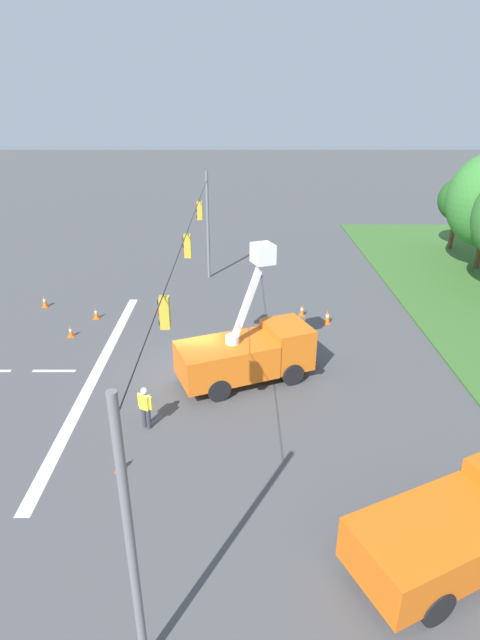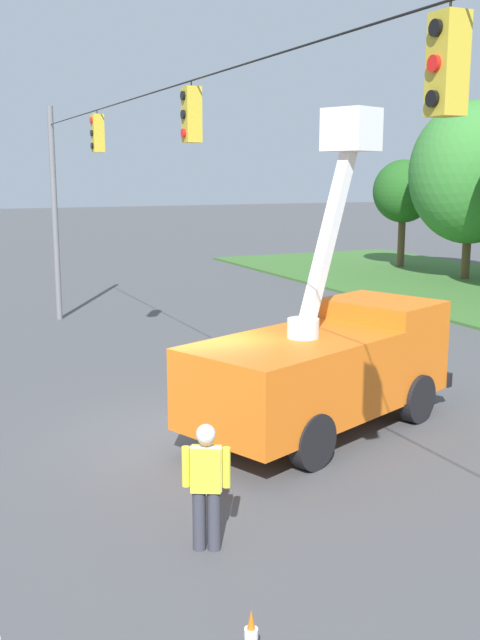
% 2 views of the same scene
% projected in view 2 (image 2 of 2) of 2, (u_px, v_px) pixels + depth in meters
% --- Properties ---
extents(ground_plane, '(200.00, 200.00, 0.00)m').
position_uv_depth(ground_plane, '(193.00, 435.00, 14.53)').
color(ground_plane, '#4C4C4F').
extents(signal_gantry, '(26.20, 0.33, 7.20)m').
position_uv_depth(signal_gantry, '(191.00, 205.00, 13.63)').
color(signal_gantry, slate).
rests_on(signal_gantry, ground).
extents(tree_far_west, '(3.48, 3.03, 5.72)m').
position_uv_depth(tree_far_west, '(403.00, 192.00, 39.28)').
color(tree_far_west, brown).
rests_on(tree_far_west, ground).
extents(tree_west, '(5.53, 5.75, 8.28)m').
position_uv_depth(tree_west, '(471.00, 173.00, 34.53)').
color(tree_west, brown).
rests_on(tree_west, ground).
extents(utility_truck_bucket_lift, '(4.41, 6.46, 6.22)m').
position_uv_depth(utility_truck_bucket_lift, '(327.00, 361.00, 14.60)').
color(utility_truck_bucket_lift, orange).
rests_on(utility_truck_bucket_lift, ground).
extents(road_worker, '(0.40, 0.59, 1.77)m').
position_uv_depth(road_worker, '(206.00, 480.00, 9.94)').
color(road_worker, '#383842').
rests_on(road_worker, ground).
extents(traffic_cone_foreground_left, '(0.36, 0.36, 0.62)m').
position_uv_depth(traffic_cone_foreground_left, '(251.00, 638.00, 7.70)').
color(traffic_cone_foreground_left, orange).
rests_on(traffic_cone_foreground_left, ground).
extents(traffic_cone_mid_left, '(0.36, 0.36, 0.73)m').
position_uv_depth(traffic_cone_mid_left, '(296.00, 331.00, 22.42)').
color(traffic_cone_mid_left, orange).
rests_on(traffic_cone_mid_left, ground).
extents(traffic_cone_mid_right, '(0.36, 0.36, 0.82)m').
position_uv_depth(traffic_cone_mid_right, '(352.00, 332.00, 22.01)').
color(traffic_cone_mid_right, orange).
rests_on(traffic_cone_mid_right, ground).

